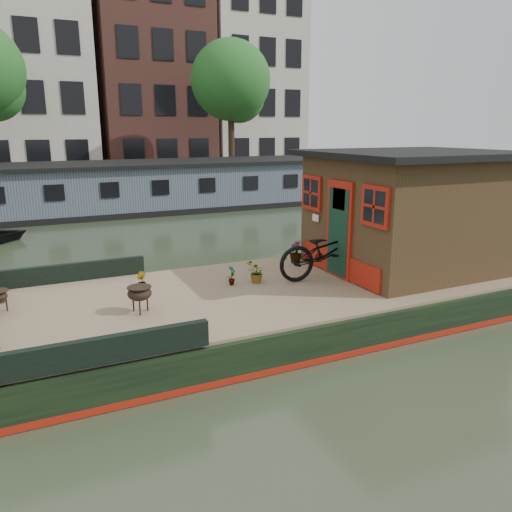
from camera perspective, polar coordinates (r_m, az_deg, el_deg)
name	(u,v)px	position (r m, az deg, el deg)	size (l,w,h in m)	color
ground	(318,311)	(10.03, 7.12, -6.20)	(120.00, 120.00, 0.00)	#2F3B25
houseboat_hull	(258,307)	(9.33, 0.19, -5.90)	(14.01, 4.02, 0.60)	black
houseboat_deck	(319,280)	(9.83, 7.24, -2.79)	(11.80, 3.80, 0.05)	#92765A
bow_bulwark	(37,310)	(8.35, -23.78, -5.62)	(3.00, 4.00, 0.35)	black
cabin	(411,209)	(10.86, 17.30, 5.10)	(4.00, 3.50, 2.42)	#2F2112
bicycle	(328,251)	(9.80, 8.27, 0.58)	(0.72, 2.07, 1.09)	black
potted_plant_a	(232,275)	(9.34, -2.81, -2.17)	(0.21, 0.14, 0.40)	maroon
potted_plant_b	(141,281)	(9.28, -12.98, -2.83)	(0.19, 0.15, 0.34)	brown
potted_plant_c	(256,272)	(9.47, 0.04, -1.89)	(0.37, 0.32, 0.41)	#B36634
potted_plant_d	(296,252)	(10.93, 4.56, 0.49)	(0.27, 0.27, 0.49)	brown
brazier_front	(140,299)	(8.17, -13.13, -4.86)	(0.40, 0.40, 0.43)	black
bollard_port	(0,296)	(9.47, -27.20, -4.09)	(0.20, 0.20, 0.23)	black
bollard_stbd	(99,350)	(6.83, -17.54, -10.16)	(0.17, 0.17, 0.20)	black
far_houseboat	(149,188)	(22.63, -12.12, 7.61)	(20.40, 4.40, 2.11)	slate
quay	(122,185)	(29.02, -15.06, 7.83)	(60.00, 6.00, 0.90)	#47443F
townhouse_row	(96,58)	(36.06, -17.78, 20.72)	(27.25, 8.00, 16.50)	brown
tree_right	(233,84)	(29.32, -2.69, 19.02)	(4.40, 4.40, 7.40)	#332316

